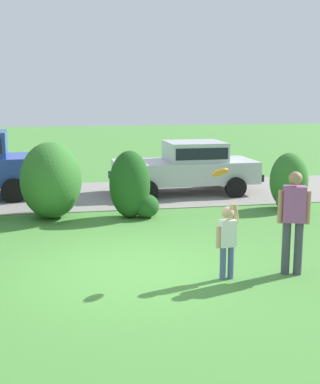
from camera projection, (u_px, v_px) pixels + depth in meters
ground_plane at (133, 270)px, 9.00m from camera, size 80.00×80.00×0.00m
driveway_strip at (101, 195)px, 15.58m from camera, size 28.00×4.40×0.02m
shrub_centre_left at (51, 180)px, 12.64m from camera, size 1.47×1.76×1.84m
shrub_centre at (132, 187)px, 12.68m from camera, size 1.20×0.95×1.64m
shrub_centre_right at (289, 183)px, 13.67m from camera, size 1.00×1.04×1.47m
parked_sedan at (187, 165)px, 15.74m from camera, size 4.43×2.15×1.56m
child_thrower at (227, 236)px, 8.46m from camera, size 0.44×0.29×1.29m
frisbee at (220, 172)px, 8.56m from camera, size 0.31×0.25×0.22m
adult_onlooker at (294, 217)px, 8.64m from camera, size 0.51×0.32×1.74m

